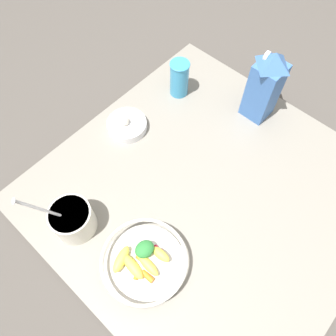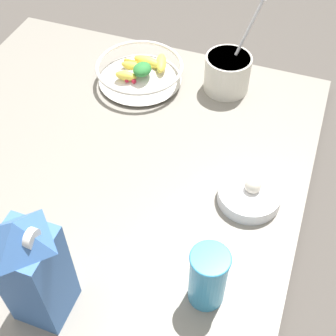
{
  "view_description": "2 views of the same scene",
  "coord_description": "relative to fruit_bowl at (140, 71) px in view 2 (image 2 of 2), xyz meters",
  "views": [
    {
      "loc": [
        0.42,
        0.21,
        0.98
      ],
      "look_at": [
        0.05,
        -0.13,
        0.08
      ],
      "focal_mm": 35.0,
      "sensor_mm": 36.0,
      "label": 1
    },
    {
      "loc": [
        -0.65,
        -0.41,
        0.86
      ],
      "look_at": [
        -0.03,
        -0.18,
        0.1
      ],
      "focal_mm": 50.0,
      "sensor_mm": 36.0,
      "label": 2
    }
  ],
  "objects": [
    {
      "name": "ground_plane",
      "position": [
        -0.3,
        -0.02,
        -0.07
      ],
      "size": [
        6.0,
        6.0,
        0.0
      ],
      "primitive_type": "plane",
      "color": "#4C4742"
    },
    {
      "name": "countertop",
      "position": [
        -0.3,
        -0.02,
        -0.05
      ],
      "size": [
        0.97,
        0.97,
        0.03
      ],
      "color": "gray",
      "rests_on": "ground_plane"
    },
    {
      "name": "fruit_bowl",
      "position": [
        0.0,
        0.0,
        0.0
      ],
      "size": [
        0.24,
        0.24,
        0.08
      ],
      "color": "silver",
      "rests_on": "countertop"
    },
    {
      "name": "milk_carton",
      "position": [
        -0.67,
        -0.08,
        0.1
      ],
      "size": [
        0.09,
        0.09,
        0.27
      ],
      "color": "#3D6BB2",
      "rests_on": "countertop"
    },
    {
      "name": "yogurt_tub",
      "position": [
        0.05,
        -0.23,
        0.02
      ],
      "size": [
        0.15,
        0.13,
        0.24
      ],
      "color": "silver",
      "rests_on": "countertop"
    },
    {
      "name": "drinking_cup",
      "position": [
        -0.55,
        -0.36,
        0.04
      ],
      "size": [
        0.07,
        0.07,
        0.14
      ],
      "color": "#3893C6",
      "rests_on": "countertop"
    },
    {
      "name": "garlic_bowl",
      "position": [
        -0.3,
        -0.38,
        -0.02
      ],
      "size": [
        0.14,
        0.14,
        0.06
      ],
      "color": "white",
      "rests_on": "countertop"
    }
  ]
}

